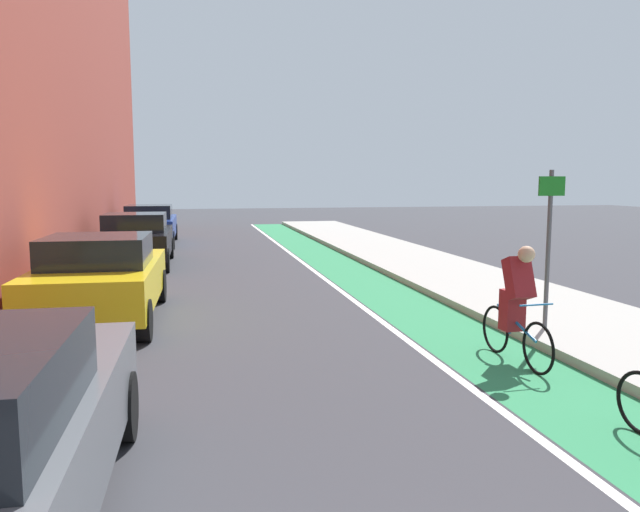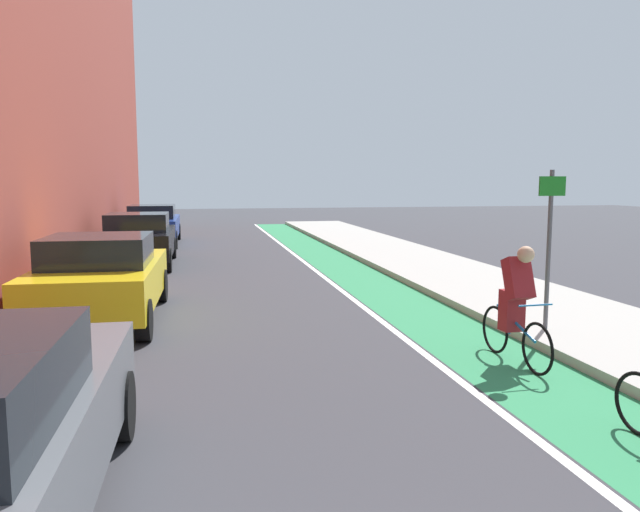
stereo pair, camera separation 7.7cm
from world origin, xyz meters
TOP-DOWN VIEW (x-y plane):
  - ground_plane at (0.00, 13.86)m, footprint 78.59×78.59m
  - bike_lane_paint at (2.99, 15.86)m, footprint 1.60×35.72m
  - lane_divider_stripe at (2.09, 15.86)m, footprint 0.12×35.72m
  - sidewalk_right at (5.33, 15.86)m, footprint 3.08×35.72m
  - building_facade_left at (-5.59, 15.84)m, footprint 4.15×35.72m
  - parked_sedan_yellow_cab at (-2.74, 10.59)m, footprint 2.07×4.32m
  - parked_sedan_black at (-2.74, 17.78)m, footprint 1.98×4.23m
  - parked_sedan_blue at (-2.74, 23.76)m, footprint 1.95×4.74m
  - cyclist_mid at (3.12, 6.88)m, footprint 0.48×1.73m
  - street_sign_post at (4.31, 8.06)m, footprint 0.44×0.07m

SIDE VIEW (x-z plane):
  - ground_plane at x=0.00m, z-range 0.00..0.00m
  - bike_lane_paint at x=2.99m, z-range 0.00..0.00m
  - lane_divider_stripe at x=2.09m, z-range 0.00..0.00m
  - sidewalk_right at x=5.33m, z-range 0.00..0.14m
  - parked_sedan_black at x=-2.74m, z-range 0.02..1.55m
  - parked_sedan_yellow_cab at x=-2.74m, z-range 0.02..1.55m
  - parked_sedan_blue at x=-2.74m, z-range 0.02..1.55m
  - cyclist_mid at x=3.12m, z-range 0.00..1.62m
  - street_sign_post at x=4.31m, z-range 0.38..2.88m
  - building_facade_left at x=-5.59m, z-range 0.00..11.90m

